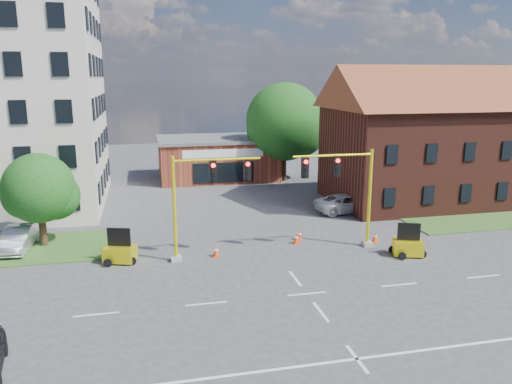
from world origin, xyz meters
TOP-DOWN VIEW (x-y plane):
  - ground at (0.00, 0.00)m, footprint 120.00×120.00m
  - grass_verge_ne at (18.00, 9.00)m, footprint 14.00×4.00m
  - lane_markings at (0.00, -3.00)m, footprint 60.00×36.00m
  - brick_shop at (0.00, 29.98)m, footprint 12.40×8.40m
  - townhouse_row at (18.00, 16.00)m, footprint 21.00×11.00m
  - tree_large at (6.90, 27.08)m, footprint 8.28×7.89m
  - tree_nw_front at (-13.78, 10.58)m, footprint 4.57×4.35m
  - signal_mast_west at (-4.36, 6.00)m, footprint 5.30×0.60m
  - signal_mast_east at (4.36, 6.00)m, footprint 5.30×0.60m
  - trailer_west at (-9.18, 6.50)m, footprint 2.01×1.64m
  - trailer_east at (7.61, 3.85)m, footprint 1.98×1.63m
  - cone_a at (-3.64, 6.19)m, footprint 0.40×0.40m
  - cone_b at (1.74, 7.43)m, footprint 0.40×0.40m
  - cone_c at (6.79, 6.53)m, footprint 0.40×0.40m
  - cone_d at (2.15, 8.10)m, footprint 0.40×0.40m
  - pickup_white at (7.99, 13.94)m, footprint 5.30×2.80m
  - sedan_silver_front at (-15.38, 10.18)m, footprint 1.82×4.53m

SIDE VIEW (x-z plane):
  - ground at x=0.00m, z-range 0.00..0.00m
  - lane_markings at x=0.00m, z-range 0.00..0.01m
  - grass_verge_ne at x=18.00m, z-range 0.00..0.08m
  - cone_a at x=-3.64m, z-range -0.01..0.69m
  - cone_b at x=1.74m, z-range -0.01..0.69m
  - cone_c at x=6.79m, z-range -0.01..0.69m
  - cone_d at x=2.15m, z-range -0.01..0.69m
  - trailer_east at x=7.61m, z-range -0.36..1.58m
  - trailer_west at x=-9.18m, z-range -0.37..1.60m
  - pickup_white at x=7.99m, z-range 0.00..1.42m
  - sedan_silver_front at x=-15.38m, z-range 0.00..1.47m
  - brick_shop at x=0.00m, z-range 0.01..4.31m
  - tree_nw_front at x=-13.78m, z-range 0.63..6.58m
  - signal_mast_west at x=-4.36m, z-range 0.82..7.02m
  - signal_mast_east at x=4.36m, z-range 0.82..7.02m
  - tree_large at x=6.90m, z-range 0.81..10.81m
  - townhouse_row at x=18.00m, z-range 0.18..11.68m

